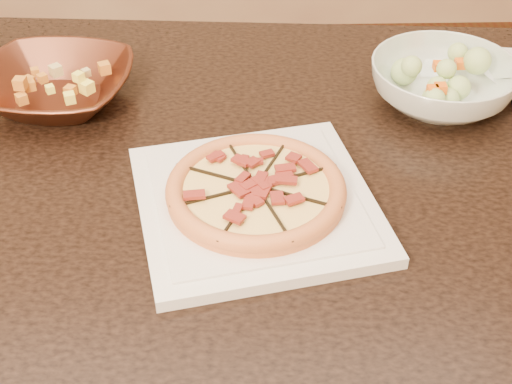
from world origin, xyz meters
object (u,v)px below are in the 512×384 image
(dining_table, at_px, (207,206))
(bronze_bowl, at_px, (56,87))
(salad_bowl, at_px, (442,84))
(pizza, at_px, (256,190))
(plate, at_px, (256,203))

(dining_table, bearing_deg, bronze_bowl, 146.67)
(salad_bowl, bearing_deg, pizza, -139.76)
(plate, distance_m, bronze_bowl, 0.44)
(pizza, xyz_separation_m, salad_bowl, (0.32, 0.27, 0.00))
(plate, distance_m, pizza, 0.02)
(bronze_bowl, bearing_deg, pizza, -41.18)
(pizza, height_order, bronze_bowl, bronze_bowl)
(dining_table, height_order, plate, plate)
(dining_table, distance_m, salad_bowl, 0.44)
(plate, height_order, pizza, pizza)
(bronze_bowl, bearing_deg, salad_bowl, -1.61)
(pizza, distance_m, bronze_bowl, 0.43)
(salad_bowl, bearing_deg, dining_table, -159.55)
(dining_table, distance_m, pizza, 0.19)
(plate, xyz_separation_m, bronze_bowl, (-0.33, 0.29, 0.02))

